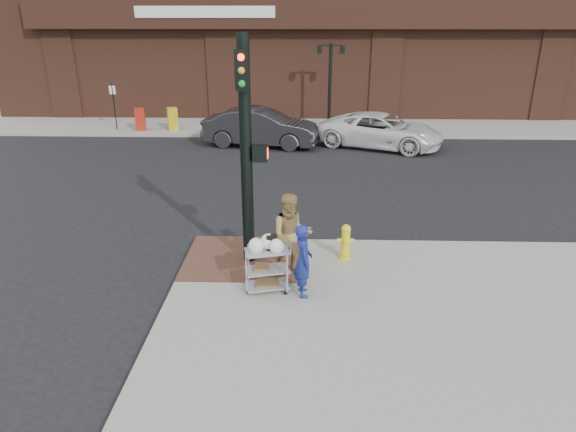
{
  "coord_description": "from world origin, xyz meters",
  "views": [
    {
      "loc": [
        0.73,
        -9.89,
        5.5
      ],
      "look_at": [
        0.4,
        0.81,
        1.25
      ],
      "focal_mm": 32.0,
      "sensor_mm": 36.0,
      "label": 1
    }
  ],
  "objects_px": {
    "utility_cart": "(267,266)",
    "fire_hydrant": "(346,241)",
    "minivan_white": "(381,131)",
    "pedestrian_tan": "(291,235)",
    "woman_blue": "(303,260)",
    "lamp_post": "(330,76)",
    "sedan_dark": "(261,127)",
    "traffic_signal_pole": "(247,147)"
  },
  "relations": [
    {
      "from": "woman_blue",
      "to": "sedan_dark",
      "type": "bearing_deg",
      "value": -2.24
    },
    {
      "from": "pedestrian_tan",
      "to": "minivan_white",
      "type": "distance_m",
      "value": 12.72
    },
    {
      "from": "utility_cart",
      "to": "fire_hydrant",
      "type": "relative_size",
      "value": 1.43
    },
    {
      "from": "pedestrian_tan",
      "to": "sedan_dark",
      "type": "distance_m",
      "value": 12.38
    },
    {
      "from": "pedestrian_tan",
      "to": "sedan_dark",
      "type": "height_order",
      "value": "pedestrian_tan"
    },
    {
      "from": "fire_hydrant",
      "to": "lamp_post",
      "type": "bearing_deg",
      "value": 88.98
    },
    {
      "from": "woman_blue",
      "to": "minivan_white",
      "type": "relative_size",
      "value": 0.29
    },
    {
      "from": "sedan_dark",
      "to": "minivan_white",
      "type": "relative_size",
      "value": 0.95
    },
    {
      "from": "minivan_white",
      "to": "utility_cart",
      "type": "height_order",
      "value": "minivan_white"
    },
    {
      "from": "minivan_white",
      "to": "fire_hydrant",
      "type": "relative_size",
      "value": 6.23
    },
    {
      "from": "minivan_white",
      "to": "woman_blue",
      "type": "bearing_deg",
      "value": -171.47
    },
    {
      "from": "lamp_post",
      "to": "fire_hydrant",
      "type": "relative_size",
      "value": 4.71
    },
    {
      "from": "sedan_dark",
      "to": "fire_hydrant",
      "type": "bearing_deg",
      "value": -156.14
    },
    {
      "from": "minivan_white",
      "to": "lamp_post",
      "type": "bearing_deg",
      "value": 52.76
    },
    {
      "from": "minivan_white",
      "to": "pedestrian_tan",
      "type": "bearing_deg",
      "value": -173.55
    },
    {
      "from": "pedestrian_tan",
      "to": "minivan_white",
      "type": "height_order",
      "value": "pedestrian_tan"
    },
    {
      "from": "pedestrian_tan",
      "to": "traffic_signal_pole",
      "type": "bearing_deg",
      "value": 135.68
    },
    {
      "from": "fire_hydrant",
      "to": "sedan_dark",
      "type": "bearing_deg",
      "value": 104.08
    },
    {
      "from": "minivan_white",
      "to": "fire_hydrant",
      "type": "xyz_separation_m",
      "value": [
        -2.38,
        -11.36,
        -0.15
      ]
    },
    {
      "from": "pedestrian_tan",
      "to": "minivan_white",
      "type": "bearing_deg",
      "value": 62.69
    },
    {
      "from": "sedan_dark",
      "to": "pedestrian_tan",
      "type": "bearing_deg",
      "value": -162.64
    },
    {
      "from": "lamp_post",
      "to": "traffic_signal_pole",
      "type": "distance_m",
      "value": 15.43
    },
    {
      "from": "pedestrian_tan",
      "to": "utility_cart",
      "type": "relative_size",
      "value": 1.53
    },
    {
      "from": "traffic_signal_pole",
      "to": "minivan_white",
      "type": "xyz_separation_m",
      "value": [
        4.59,
        11.54,
        -2.1
      ]
    },
    {
      "from": "traffic_signal_pole",
      "to": "minivan_white",
      "type": "bearing_deg",
      "value": 68.33
    },
    {
      "from": "minivan_white",
      "to": "sedan_dark",
      "type": "bearing_deg",
      "value": 112.03
    },
    {
      "from": "sedan_dark",
      "to": "woman_blue",
      "type": "bearing_deg",
      "value": -162.03
    },
    {
      "from": "utility_cart",
      "to": "pedestrian_tan",
      "type": "bearing_deg",
      "value": 56.25
    },
    {
      "from": "utility_cart",
      "to": "fire_hydrant",
      "type": "xyz_separation_m",
      "value": [
        1.71,
        1.53,
        -0.12
      ]
    },
    {
      "from": "sedan_dark",
      "to": "lamp_post",
      "type": "bearing_deg",
      "value": -31.31
    },
    {
      "from": "lamp_post",
      "to": "pedestrian_tan",
      "type": "relative_size",
      "value": 2.16
    },
    {
      "from": "sedan_dark",
      "to": "traffic_signal_pole",
      "type": "bearing_deg",
      "value": -166.96
    },
    {
      "from": "pedestrian_tan",
      "to": "utility_cart",
      "type": "height_order",
      "value": "pedestrian_tan"
    },
    {
      "from": "utility_cart",
      "to": "minivan_white",
      "type": "bearing_deg",
      "value": 72.41
    },
    {
      "from": "woman_blue",
      "to": "utility_cart",
      "type": "xyz_separation_m",
      "value": [
        -0.73,
        0.15,
        -0.21
      ]
    },
    {
      "from": "lamp_post",
      "to": "utility_cart",
      "type": "height_order",
      "value": "lamp_post"
    },
    {
      "from": "minivan_white",
      "to": "utility_cart",
      "type": "distance_m",
      "value": 13.53
    },
    {
      "from": "lamp_post",
      "to": "woman_blue",
      "type": "relative_size",
      "value": 2.62
    },
    {
      "from": "lamp_post",
      "to": "utility_cart",
      "type": "xyz_separation_m",
      "value": [
        -1.98,
        -16.58,
        -1.92
      ]
    },
    {
      "from": "pedestrian_tan",
      "to": "lamp_post",
      "type": "bearing_deg",
      "value": 73.8
    },
    {
      "from": "lamp_post",
      "to": "minivan_white",
      "type": "relative_size",
      "value": 0.76
    },
    {
      "from": "woman_blue",
      "to": "fire_hydrant",
      "type": "bearing_deg",
      "value": -40.62
    }
  ]
}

